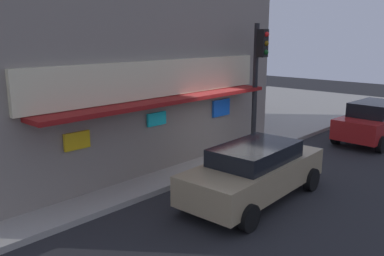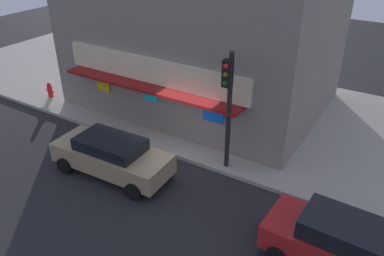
# 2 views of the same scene
# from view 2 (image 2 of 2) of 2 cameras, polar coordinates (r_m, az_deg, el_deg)

# --- Properties ---
(ground_plane) EXTENTS (56.21, 56.21, 0.00)m
(ground_plane) POSITION_cam_2_polar(r_m,az_deg,el_deg) (15.66, -1.96, -4.61)
(ground_plane) COLOR #232326
(sidewalk) EXTENTS (37.47, 10.46, 0.16)m
(sidewalk) POSITION_cam_2_polar(r_m,az_deg,el_deg) (19.60, 6.48, 2.85)
(sidewalk) COLOR #A39E93
(sidewalk) RESTS_ON ground_plane
(corner_building) EXTENTS (11.72, 9.12, 6.74)m
(corner_building) POSITION_cam_2_polar(r_m,az_deg,el_deg) (19.28, 1.68, 13.56)
(corner_building) COLOR gray
(corner_building) RESTS_ON sidewalk
(traffic_light) EXTENTS (0.32, 0.58, 4.53)m
(traffic_light) POSITION_cam_2_polar(r_m,az_deg,el_deg) (13.54, 5.35, 4.47)
(traffic_light) COLOR black
(traffic_light) RESTS_ON sidewalk
(fire_hydrant) EXTENTS (0.51, 0.27, 0.80)m
(fire_hydrant) POSITION_cam_2_polar(r_m,az_deg,el_deg) (21.76, -20.17, 5.27)
(fire_hydrant) COLOR red
(fire_hydrant) RESTS_ON sidewalk
(trash_can) EXTENTS (0.48, 0.48, 0.95)m
(trash_can) POSITION_cam_2_polar(r_m,az_deg,el_deg) (16.46, 3.90, -0.28)
(trash_can) COLOR #2D2D2D
(trash_can) RESTS_ON sidewalk
(pedestrian) EXTENTS (0.45, 0.51, 1.64)m
(pedestrian) POSITION_cam_2_polar(r_m,az_deg,el_deg) (18.62, -6.26, 4.72)
(pedestrian) COLOR navy
(pedestrian) RESTS_ON sidewalk
(parked_car_tan) EXTENTS (4.67, 2.11, 1.51)m
(parked_car_tan) POSITION_cam_2_polar(r_m,az_deg,el_deg) (14.75, -11.73, -3.95)
(parked_car_tan) COLOR #9E8966
(parked_car_tan) RESTS_ON ground_plane
(parked_car_red) EXTENTS (4.22, 2.09, 1.65)m
(parked_car_red) POSITION_cam_2_polar(r_m,az_deg,el_deg) (11.65, 21.17, -15.72)
(parked_car_red) COLOR #AD1E1E
(parked_car_red) RESTS_ON ground_plane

